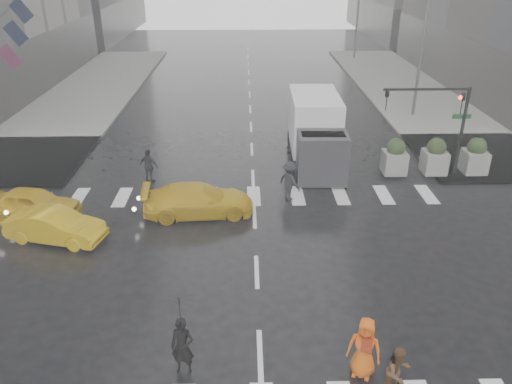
{
  "coord_description": "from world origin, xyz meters",
  "views": [
    {
      "loc": [
        -0.34,
        -14.49,
        10.11
      ],
      "look_at": [
        0.02,
        2.0,
        2.13
      ],
      "focal_mm": 35.0,
      "sensor_mm": 36.0,
      "label": 1
    }
  ],
  "objects_px": {
    "taxi_mid": "(55,226)",
    "pedestrian_orange": "(364,348)",
    "taxi_front": "(34,204)",
    "traffic_signal_pole": "(444,114)",
    "box_truck": "(316,130)",
    "pedestrian_brown": "(398,372)"
  },
  "relations": [
    {
      "from": "taxi_mid",
      "to": "pedestrian_orange",
      "type": "bearing_deg",
      "value": -110.12
    },
    {
      "from": "taxi_front",
      "to": "taxi_mid",
      "type": "height_order",
      "value": "taxi_front"
    },
    {
      "from": "pedestrian_orange",
      "to": "taxi_front",
      "type": "relative_size",
      "value": 0.47
    },
    {
      "from": "taxi_front",
      "to": "taxi_mid",
      "type": "relative_size",
      "value": 1.0
    },
    {
      "from": "traffic_signal_pole",
      "to": "box_truck",
      "type": "relative_size",
      "value": 0.69
    },
    {
      "from": "pedestrian_orange",
      "to": "box_truck",
      "type": "distance_m",
      "value": 14.65
    },
    {
      "from": "traffic_signal_pole",
      "to": "taxi_mid",
      "type": "distance_m",
      "value": 17.83
    },
    {
      "from": "taxi_mid",
      "to": "box_truck",
      "type": "relative_size",
      "value": 0.58
    },
    {
      "from": "traffic_signal_pole",
      "to": "pedestrian_brown",
      "type": "height_order",
      "value": "traffic_signal_pole"
    },
    {
      "from": "taxi_front",
      "to": "traffic_signal_pole",
      "type": "bearing_deg",
      "value": -69.14
    },
    {
      "from": "pedestrian_brown",
      "to": "taxi_front",
      "type": "xyz_separation_m",
      "value": [
        -12.56,
        9.6,
        -0.1
      ]
    },
    {
      "from": "pedestrian_orange",
      "to": "taxi_front",
      "type": "distance_m",
      "value": 14.83
    },
    {
      "from": "box_truck",
      "to": "pedestrian_brown",
      "type": "bearing_deg",
      "value": -88.45
    },
    {
      "from": "pedestrian_brown",
      "to": "box_truck",
      "type": "height_order",
      "value": "box_truck"
    },
    {
      "from": "traffic_signal_pole",
      "to": "pedestrian_orange",
      "type": "bearing_deg",
      "value": -116.44
    },
    {
      "from": "pedestrian_orange",
      "to": "box_truck",
      "type": "xyz_separation_m",
      "value": [
        0.61,
        14.61,
        0.94
      ]
    },
    {
      "from": "traffic_signal_pole",
      "to": "taxi_mid",
      "type": "relative_size",
      "value": 1.19
    },
    {
      "from": "pedestrian_orange",
      "to": "box_truck",
      "type": "bearing_deg",
      "value": 109.52
    },
    {
      "from": "taxi_mid",
      "to": "traffic_signal_pole",
      "type": "bearing_deg",
      "value": -57.04
    },
    {
      "from": "pedestrian_brown",
      "to": "box_truck",
      "type": "bearing_deg",
      "value": 63.32
    },
    {
      "from": "pedestrian_brown",
      "to": "pedestrian_orange",
      "type": "height_order",
      "value": "pedestrian_orange"
    },
    {
      "from": "traffic_signal_pole",
      "to": "pedestrian_brown",
      "type": "relative_size",
      "value": 2.99
    }
  ]
}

